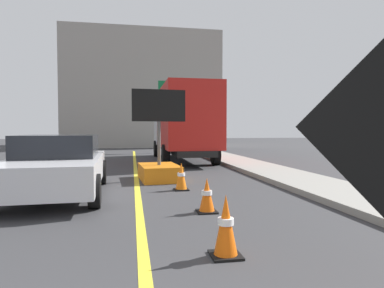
{
  "coord_description": "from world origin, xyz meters",
  "views": [
    {
      "loc": [
        -0.12,
        0.02,
        1.49
      ],
      "look_at": [
        0.73,
        4.74,
        1.29
      ],
      "focal_mm": 31.27,
      "sensor_mm": 36.0,
      "label": 1
    }
  ],
  "objects_px": {
    "highway_guide_sign": "(187,101)",
    "traffic_cone_mid_lane": "(207,195)",
    "box_truck": "(183,123)",
    "arrow_board_trailer": "(159,164)",
    "traffic_cone_far_lane": "(181,177)",
    "traffic_cone_near_sign": "(226,226)",
    "pickup_car": "(58,165)"
  },
  "relations": [
    {
      "from": "pickup_car",
      "to": "highway_guide_sign",
      "type": "bearing_deg",
      "value": 69.57
    },
    {
      "from": "highway_guide_sign",
      "to": "traffic_cone_mid_lane",
      "type": "distance_m",
      "value": 16.94
    },
    {
      "from": "pickup_car",
      "to": "box_truck",
      "type": "bearing_deg",
      "value": 62.35
    },
    {
      "from": "traffic_cone_near_sign",
      "to": "highway_guide_sign",
      "type": "bearing_deg",
      "value": 82.11
    },
    {
      "from": "arrow_board_trailer",
      "to": "traffic_cone_near_sign",
      "type": "height_order",
      "value": "arrow_board_trailer"
    },
    {
      "from": "box_truck",
      "to": "traffic_cone_near_sign",
      "type": "distance_m",
      "value": 12.28
    },
    {
      "from": "pickup_car",
      "to": "traffic_cone_mid_lane",
      "type": "height_order",
      "value": "pickup_car"
    },
    {
      "from": "traffic_cone_near_sign",
      "to": "traffic_cone_mid_lane",
      "type": "height_order",
      "value": "traffic_cone_near_sign"
    },
    {
      "from": "traffic_cone_mid_lane",
      "to": "box_truck",
      "type": "bearing_deg",
      "value": 83.73
    },
    {
      "from": "arrow_board_trailer",
      "to": "pickup_car",
      "type": "relative_size",
      "value": 0.6
    },
    {
      "from": "pickup_car",
      "to": "highway_guide_sign",
      "type": "distance_m",
      "value": 15.52
    },
    {
      "from": "box_truck",
      "to": "traffic_cone_mid_lane",
      "type": "height_order",
      "value": "box_truck"
    },
    {
      "from": "box_truck",
      "to": "traffic_cone_mid_lane",
      "type": "relative_size",
      "value": 12.33
    },
    {
      "from": "pickup_car",
      "to": "traffic_cone_near_sign",
      "type": "relative_size",
      "value": 6.09
    },
    {
      "from": "arrow_board_trailer",
      "to": "highway_guide_sign",
      "type": "relative_size",
      "value": 0.54
    },
    {
      "from": "box_truck",
      "to": "traffic_cone_far_lane",
      "type": "height_order",
      "value": "box_truck"
    },
    {
      "from": "arrow_board_trailer",
      "to": "pickup_car",
      "type": "xyz_separation_m",
      "value": [
        -2.47,
        -1.95,
        0.21
      ]
    },
    {
      "from": "pickup_car",
      "to": "traffic_cone_mid_lane",
      "type": "xyz_separation_m",
      "value": [
        3.01,
        -2.17,
        -0.39
      ]
    },
    {
      "from": "highway_guide_sign",
      "to": "traffic_cone_near_sign",
      "type": "relative_size",
      "value": 6.77
    },
    {
      "from": "highway_guide_sign",
      "to": "traffic_cone_mid_lane",
      "type": "xyz_separation_m",
      "value": [
        -2.33,
        -16.49,
        -3.11
      ]
    },
    {
      "from": "arrow_board_trailer",
      "to": "traffic_cone_near_sign",
      "type": "xyz_separation_m",
      "value": [
        0.29,
        -6.23,
        -0.12
      ]
    },
    {
      "from": "pickup_car",
      "to": "traffic_cone_far_lane",
      "type": "distance_m",
      "value": 2.9
    },
    {
      "from": "arrow_board_trailer",
      "to": "traffic_cone_mid_lane",
      "type": "xyz_separation_m",
      "value": [
        0.53,
        -4.12,
        -0.17
      ]
    },
    {
      "from": "box_truck",
      "to": "traffic_cone_far_lane",
      "type": "xyz_separation_m",
      "value": [
        -1.23,
        -7.7,
        -1.51
      ]
    },
    {
      "from": "arrow_board_trailer",
      "to": "traffic_cone_far_lane",
      "type": "relative_size",
      "value": 3.91
    },
    {
      "from": "traffic_cone_near_sign",
      "to": "box_truck",
      "type": "bearing_deg",
      "value": 83.65
    },
    {
      "from": "box_truck",
      "to": "highway_guide_sign",
      "type": "xyz_separation_m",
      "value": [
        1.23,
        6.48,
        1.57
      ]
    },
    {
      "from": "box_truck",
      "to": "traffic_cone_far_lane",
      "type": "bearing_deg",
      "value": -99.09
    },
    {
      "from": "pickup_car",
      "to": "highway_guide_sign",
      "type": "height_order",
      "value": "highway_guide_sign"
    },
    {
      "from": "arrow_board_trailer",
      "to": "box_truck",
      "type": "height_order",
      "value": "box_truck"
    },
    {
      "from": "highway_guide_sign",
      "to": "traffic_cone_mid_lane",
      "type": "height_order",
      "value": "highway_guide_sign"
    },
    {
      "from": "traffic_cone_near_sign",
      "to": "traffic_cone_mid_lane",
      "type": "bearing_deg",
      "value": 83.29
    }
  ]
}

